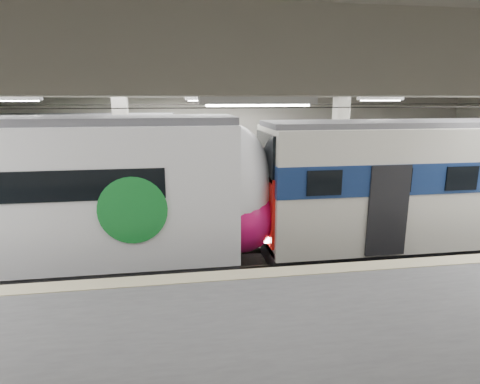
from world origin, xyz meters
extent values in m
cube|color=black|center=(0.00, 0.00, -0.05)|extent=(36.00, 24.00, 0.10)
cube|color=silver|center=(0.00, 0.00, 5.55)|extent=(36.00, 24.00, 0.20)
cube|color=beige|center=(0.00, 10.00, 2.75)|extent=(30.00, 0.10, 5.50)
cube|color=beige|center=(0.00, -3.25, 1.11)|extent=(30.00, 0.50, 0.02)
cube|color=beige|center=(-3.00, 3.00, 2.75)|extent=(0.50, 0.50, 5.50)
cube|color=beige|center=(5.00, 3.00, 2.75)|extent=(0.50, 0.50, 5.50)
cube|color=beige|center=(0.00, 0.00, 5.25)|extent=(30.00, 18.00, 0.50)
cube|color=#59544C|center=(0.00, 0.00, 0.08)|extent=(30.00, 1.52, 0.16)
cube|color=#59544C|center=(0.00, 5.50, 0.08)|extent=(30.00, 1.52, 0.16)
cylinder|color=black|center=(0.00, 0.00, 4.70)|extent=(30.00, 0.03, 0.03)
cylinder|color=black|center=(0.00, 5.50, 4.70)|extent=(30.00, 0.03, 0.03)
cube|color=white|center=(0.00, -2.00, 4.92)|extent=(26.00, 8.40, 0.12)
cube|color=white|center=(-5.81, 0.00, 2.39)|extent=(12.62, 2.82, 3.79)
ellipsoid|color=white|center=(0.50, 0.00, 2.39)|extent=(2.23, 2.76, 3.71)
ellipsoid|color=#CB105D|center=(0.62, 0.00, 1.56)|extent=(2.37, 2.82, 2.27)
cylinder|color=#18842F|center=(-2.28, -1.44, 2.20)|extent=(1.75, 0.06, 1.75)
cube|color=black|center=(-5.81, 0.00, 0.35)|extent=(12.62, 1.97, 0.70)
cube|color=beige|center=(7.87, 0.00, 2.32)|extent=(12.76, 2.80, 3.63)
cube|color=navy|center=(7.87, 0.00, 2.75)|extent=(12.80, 2.86, 0.88)
cube|color=red|center=(1.45, 0.00, 1.81)|extent=(0.08, 2.38, 2.00)
cube|color=black|center=(1.45, 0.00, 3.33)|extent=(0.08, 2.24, 1.31)
cube|color=#4C4C51|center=(7.87, 0.00, 4.21)|extent=(12.76, 2.18, 0.16)
cube|color=black|center=(7.87, 0.00, 0.35)|extent=(12.76, 1.96, 0.70)
cube|color=white|center=(-8.00, 5.50, 2.34)|extent=(13.66, 3.38, 3.68)
cube|color=#18842F|center=(-8.00, 5.50, 2.82)|extent=(13.71, 3.44, 0.77)
cube|color=black|center=(-8.00, 5.50, 0.30)|extent=(13.65, 3.09, 0.60)
camera|label=1|loc=(-1.10, -11.49, 4.99)|focal=30.00mm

